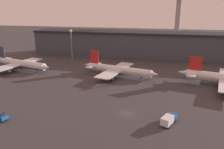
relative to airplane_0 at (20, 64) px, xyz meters
name	(u,v)px	position (x,y,z in m)	size (l,w,h in m)	color
ground	(127,114)	(67.15, -39.32, -3.41)	(600.00, 600.00, 0.00)	#383538
terminal_building	(147,44)	(67.15, 49.40, 5.35)	(163.25, 20.58, 17.40)	#3D424C
airplane_0	(20,64)	(0.00, 0.00, 0.00)	(42.16, 30.73, 12.12)	silver
airplane_1	(118,70)	(56.00, 1.24, -0.30)	(41.00, 32.88, 11.85)	silver
service_vehicle_1	(169,119)	(80.54, -43.26, -1.73)	(5.31, 7.61, 2.92)	#195199
service_vehicle_4	(0,117)	(29.43, -52.56, -2.13)	(5.33, 3.45, 2.73)	#195199
lamp_post_0	(71,40)	(17.86, 32.02, 9.46)	(1.80, 1.80, 19.58)	slate
control_tower	(178,14)	(89.07, 97.03, 24.22)	(9.00, 9.00, 47.92)	#99999E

